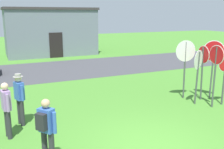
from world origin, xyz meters
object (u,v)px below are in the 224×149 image
object	(u,v)px
stop_sign_leaning_right	(185,58)
person_holding_notes	(46,128)
stop_sign_tallest	(203,63)
stop_sign_center_cluster	(213,58)
stop_sign_nearest	(215,65)
person_near_signs	(20,96)
stop_sign_leaning_left	(198,67)
person_in_teal	(7,107)

from	to	relation	value
stop_sign_leaning_right	person_holding_notes	xyz separation A→B (m)	(-6.43, -2.86, -0.78)
stop_sign_tallest	stop_sign_center_cluster	size ratio (longest dim) A/B	0.93
stop_sign_center_cluster	stop_sign_nearest	distance (m)	1.24
stop_sign_leaning_right	person_holding_notes	world-z (taller)	stop_sign_leaning_right
person_holding_notes	person_near_signs	bearing A→B (deg)	96.97
stop_sign_tallest	stop_sign_center_cluster	world-z (taller)	stop_sign_center_cluster
stop_sign_leaning_left	person_in_teal	distance (m)	7.16
person_in_teal	person_near_signs	bearing A→B (deg)	61.82
person_holding_notes	stop_sign_leaning_left	bearing A→B (deg)	17.48
stop_sign_leaning_left	person_holding_notes	xyz separation A→B (m)	(-6.36, -2.00, -0.55)
stop_sign_leaning_right	stop_sign_nearest	size ratio (longest dim) A/B	1.03
person_holding_notes	person_near_signs	world-z (taller)	person_near_signs
stop_sign_leaning_left	stop_sign_tallest	size ratio (longest dim) A/B	0.95
stop_sign_center_cluster	person_near_signs	bearing A→B (deg)	176.89
stop_sign_leaning_left	person_in_teal	bearing A→B (deg)	-179.80
stop_sign_center_cluster	stop_sign_nearest	xyz separation A→B (m)	(-0.81, -0.94, -0.07)
stop_sign_tallest	person_in_teal	size ratio (longest dim) A/B	1.38
stop_sign_leaning_right	stop_sign_center_cluster	bearing A→B (deg)	-24.38
stop_sign_tallest	person_holding_notes	distance (m)	7.36
stop_sign_leaning_left	stop_sign_leaning_right	distance (m)	0.89
stop_sign_center_cluster	person_in_teal	bearing A→B (deg)	-177.29
stop_sign_nearest	person_holding_notes	size ratio (longest dim) A/B	1.46
stop_sign_leaning_right	person_near_signs	xyz separation A→B (m)	(-6.77, -0.07, -0.77)
stop_sign_nearest	person_in_teal	world-z (taller)	stop_sign_nearest
stop_sign_leaning_left	stop_sign_center_cluster	size ratio (longest dim) A/B	0.88
stop_sign_leaning_right	person_in_teal	distance (m)	7.30
person_in_teal	stop_sign_leaning_left	bearing A→B (deg)	0.20
stop_sign_tallest	stop_sign_leaning_left	bearing A→B (deg)	-148.18
person_holding_notes	person_near_signs	distance (m)	2.82
stop_sign_leaning_right	person_in_teal	bearing A→B (deg)	-173.01
stop_sign_tallest	stop_sign_leaning_right	size ratio (longest dim) A/B	0.92
stop_sign_leaning_left	stop_sign_nearest	xyz separation A→B (m)	(0.34, -0.57, 0.15)
stop_sign_center_cluster	person_in_teal	size ratio (longest dim) A/B	1.49
person_near_signs	person_in_teal	size ratio (longest dim) A/B	1.03
stop_sign_center_cluster	person_near_signs	distance (m)	7.90
stop_sign_tallest	stop_sign_center_cluster	distance (m)	0.59
stop_sign_nearest	person_in_teal	distance (m)	7.53
stop_sign_leaning_right	stop_sign_nearest	bearing A→B (deg)	-79.19
stop_sign_nearest	person_in_teal	bearing A→B (deg)	175.84
stop_sign_leaning_left	stop_sign_leaning_right	bearing A→B (deg)	85.57
stop_sign_leaning_left	stop_sign_leaning_right	world-z (taller)	stop_sign_leaning_right
person_holding_notes	person_near_signs	size ratio (longest dim) A/B	0.97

